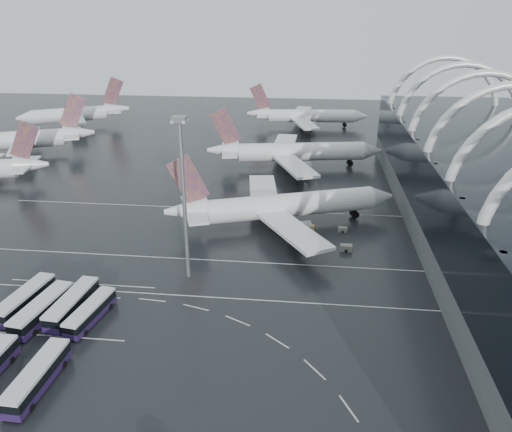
# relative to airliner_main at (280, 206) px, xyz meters

# --- Properties ---
(ground) EXTENTS (420.00, 420.00, 0.00)m
(ground) POSITION_rel_airliner_main_xyz_m (-11.07, -31.43, -4.74)
(ground) COLOR black
(ground) RESTS_ON ground
(lane_marking_near) EXTENTS (120.00, 0.25, 0.01)m
(lane_marking_near) POSITION_rel_airliner_main_xyz_m (-11.07, -33.43, -4.74)
(lane_marking_near) COLOR silver
(lane_marking_near) RESTS_ON ground
(lane_marking_mid) EXTENTS (120.00, 0.25, 0.01)m
(lane_marking_mid) POSITION_rel_airliner_main_xyz_m (-11.07, -19.43, -4.74)
(lane_marking_mid) COLOR silver
(lane_marking_mid) RESTS_ON ground
(lane_marking_far) EXTENTS (120.00, 0.25, 0.01)m
(lane_marking_far) POSITION_rel_airliner_main_xyz_m (-11.07, 8.57, -4.74)
(lane_marking_far) COLOR silver
(lane_marking_far) RESTS_ON ground
(bus_bay_line_south) EXTENTS (28.00, 0.25, 0.01)m
(bus_bay_line_south) POSITION_rel_airliner_main_xyz_m (-35.07, -47.43, -4.74)
(bus_bay_line_south) COLOR silver
(bus_bay_line_south) RESTS_ON ground
(bus_bay_line_north) EXTENTS (28.00, 0.25, 0.01)m
(bus_bay_line_north) POSITION_rel_airliner_main_xyz_m (-35.07, -31.43, -4.74)
(bus_bay_line_north) COLOR silver
(bus_bay_line_north) RESTS_ON ground
(airliner_main) EXTENTS (54.25, 47.07, 18.94)m
(airliner_main) POSITION_rel_airliner_main_xyz_m (0.00, 0.00, 0.00)
(airliner_main) COLOR white
(airliner_main) RESTS_ON ground
(airliner_gate_b) EXTENTS (56.38, 50.07, 19.61)m
(airliner_gate_b) POSITION_rel_airliner_main_xyz_m (0.77, 46.90, 0.16)
(airliner_gate_b) COLOR white
(airliner_gate_b) RESTS_ON ground
(airliner_gate_c) EXTENTS (51.75, 47.61, 18.43)m
(airliner_gate_c) POSITION_rel_airliner_main_xyz_m (3.59, 106.21, -0.13)
(airliner_gate_c) COLOR white
(airliner_gate_c) RESTS_ON ground
(jet_remote_mid) EXTENTS (45.90, 37.43, 20.70)m
(jet_remote_mid) POSITION_rel_airliner_main_xyz_m (-92.02, 51.97, 0.60)
(jet_remote_mid) COLOR white
(jet_remote_mid) RESTS_ON ground
(jet_remote_far) EXTENTS (43.58, 35.68, 20.36)m
(jet_remote_far) POSITION_rel_airliner_main_xyz_m (-94.22, 96.20, 0.51)
(jet_remote_far) COLOR white
(jet_remote_far) RESTS_ON ground
(bus_row_near_a) EXTENTS (4.66, 13.76, 3.32)m
(bus_row_near_a) POSITION_rel_airliner_main_xyz_m (-41.07, -40.53, -2.92)
(bus_row_near_a) COLOR #271645
(bus_row_near_a) RESTS_ON ground
(bus_row_near_b) EXTENTS (4.78, 14.02, 3.38)m
(bus_row_near_b) POSITION_rel_airliner_main_xyz_m (-36.61, -43.14, -2.88)
(bus_row_near_b) COLOR #271645
(bus_row_near_b) RESTS_ON ground
(bus_row_near_c) EXTENTS (4.07, 13.70, 3.33)m
(bus_row_near_c) POSITION_rel_airliner_main_xyz_m (-32.41, -40.92, -2.91)
(bus_row_near_c) COLOR #271645
(bus_row_near_c) RESTS_ON ground
(bus_row_near_d) EXTENTS (4.44, 12.39, 2.98)m
(bus_row_near_d) POSITION_rel_airliner_main_xyz_m (-28.45, -42.70, -3.10)
(bus_row_near_d) COLOR #271645
(bus_row_near_d) RESTS_ON ground
(bus_row_far_c) EXTENTS (3.51, 13.36, 3.27)m
(bus_row_far_c) POSITION_rel_airliner_main_xyz_m (-29.06, -58.61, -2.95)
(bus_row_far_c) COLOR #271645
(bus_row_far_c) RESTS_ON ground
(floodlight_mast) EXTENTS (2.37, 2.37, 30.98)m
(floodlight_mast) POSITION_rel_airliner_main_xyz_m (-15.87, -26.46, 14.74)
(floodlight_mast) COLOR gray
(floodlight_mast) RESTS_ON ground
(gse_cart_belly_b) EXTENTS (2.07, 1.22, 1.13)m
(gse_cart_belly_b) POSITION_rel_airliner_main_xyz_m (14.73, -2.30, -4.18)
(gse_cart_belly_b) COLOR slate
(gse_cart_belly_b) RESTS_ON ground
(gse_cart_belly_d) EXTENTS (2.51, 1.48, 1.37)m
(gse_cart_belly_d) POSITION_rel_airliner_main_xyz_m (15.00, -12.07, -4.06)
(gse_cart_belly_d) COLOR slate
(gse_cart_belly_d) RESTS_ON ground
(gse_cart_belly_e) EXTENTS (2.44, 1.44, 1.33)m
(gse_cart_belly_e) POSITION_rel_airliner_main_xyz_m (6.98, -2.52, -4.08)
(gse_cart_belly_e) COLOR gold
(gse_cart_belly_e) RESTS_ON ground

